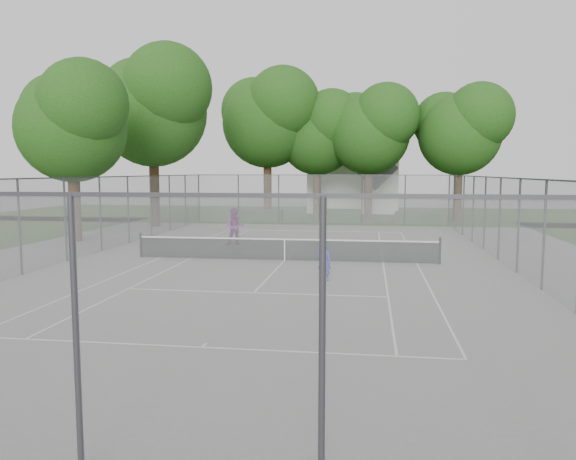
# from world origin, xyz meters

# --- Properties ---
(ground) EXTENTS (120.00, 120.00, 0.00)m
(ground) POSITION_xyz_m (0.00, 0.00, 0.00)
(ground) COLOR slate
(ground) RESTS_ON ground
(grass_far) EXTENTS (60.00, 20.00, 0.00)m
(grass_far) POSITION_xyz_m (0.00, 26.00, 0.00)
(grass_far) COLOR #204012
(grass_far) RESTS_ON ground
(court_markings) EXTENTS (11.03, 23.83, 0.01)m
(court_markings) POSITION_xyz_m (0.00, 0.00, 0.01)
(court_markings) COLOR silver
(court_markings) RESTS_ON ground
(tennis_net) EXTENTS (12.87, 0.10, 1.10)m
(tennis_net) POSITION_xyz_m (0.00, 0.00, 0.51)
(tennis_net) COLOR black
(tennis_net) RESTS_ON ground
(perimeter_fence) EXTENTS (18.08, 34.08, 3.52)m
(perimeter_fence) POSITION_xyz_m (0.00, 0.00, 1.81)
(perimeter_fence) COLOR #38383D
(perimeter_fence) RESTS_ON ground
(tree_far_left) EXTENTS (8.37, 7.64, 12.03)m
(tree_far_left) POSITION_xyz_m (-4.68, 22.24, 8.27)
(tree_far_left) COLOR #372214
(tree_far_left) RESTS_ON ground
(tree_far_midleft) EXTENTS (7.16, 6.53, 10.29)m
(tree_far_midleft) POSITION_xyz_m (-0.67, 22.89, 7.07)
(tree_far_midleft) COLOR #372214
(tree_far_midleft) RESTS_ON ground
(tree_far_midright) EXTENTS (7.28, 6.65, 10.47)m
(tree_far_midright) POSITION_xyz_m (3.52, 21.52, 7.19)
(tree_far_midright) COLOR #372214
(tree_far_midright) RESTS_ON ground
(tree_far_right) EXTENTS (7.17, 6.55, 10.30)m
(tree_far_right) POSITION_xyz_m (10.31, 21.11, 7.08)
(tree_far_right) COLOR #372214
(tree_far_right) RESTS_ON ground
(tree_side_back) EXTENTS (8.43, 7.70, 12.12)m
(tree_side_back) POSITION_xyz_m (-11.00, 13.57, 8.33)
(tree_side_back) COLOR #372214
(tree_side_back) RESTS_ON ground
(tree_side_front) EXTENTS (6.60, 6.03, 9.49)m
(tree_side_front) POSITION_xyz_m (-12.08, 4.87, 6.52)
(tree_side_front) COLOR #372214
(tree_side_front) RESTS_ON ground
(hedge_left) EXTENTS (3.47, 1.04, 0.87)m
(hedge_left) POSITION_xyz_m (-4.71, 18.50, 0.43)
(hedge_left) COLOR #1B4115
(hedge_left) RESTS_ON ground
(hedge_mid) EXTENTS (3.13, 0.90, 0.99)m
(hedge_mid) POSITION_xyz_m (1.35, 18.17, 0.49)
(hedge_mid) COLOR #1B4115
(hedge_mid) RESTS_ON ground
(hedge_right) EXTENTS (2.97, 1.09, 0.89)m
(hedge_right) POSITION_xyz_m (6.84, 17.72, 0.45)
(hedge_right) COLOR #1B4115
(hedge_right) RESTS_ON ground
(house) EXTENTS (8.03, 6.22, 10.00)m
(house) POSITION_xyz_m (2.01, 29.56, 4.02)
(house) COLOR silver
(house) RESTS_ON ground
(girl_player) EXTENTS (0.52, 0.38, 1.31)m
(girl_player) POSITION_xyz_m (2.01, -4.09, 0.66)
(girl_player) COLOR #3234BC
(girl_player) RESTS_ON ground
(woman_player) EXTENTS (1.01, 0.84, 1.90)m
(woman_player) POSITION_xyz_m (-3.28, 4.69, 0.95)
(woman_player) COLOR #6B236B
(woman_player) RESTS_ON ground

